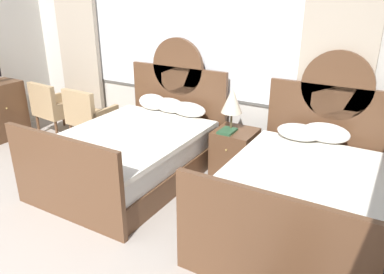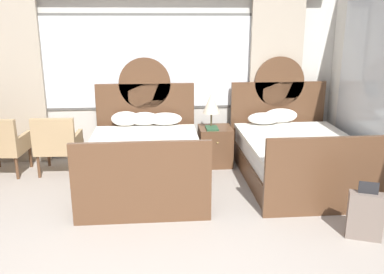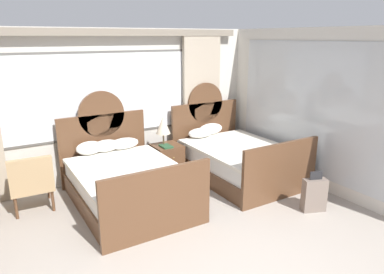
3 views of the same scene
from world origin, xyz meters
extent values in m
cube|color=beige|center=(0.00, 4.03, 1.35)|extent=(6.04, 0.07, 2.70)
cube|color=#5B5954|center=(0.00, 3.98, 1.56)|extent=(3.67, 0.02, 1.50)
cube|color=white|center=(0.00, 3.98, 1.56)|extent=(3.59, 0.02, 1.42)
cube|color=tan|center=(2.04, 3.89, 1.30)|extent=(0.84, 0.08, 2.60)
cube|color=gray|center=(0.00, 3.89, 2.62)|extent=(5.56, 0.10, 0.12)
cube|color=beige|center=(3.05, 1.70, 1.35)|extent=(0.07, 4.59, 2.70)
cube|color=#B2B7BC|center=(3.01, 2.00, 1.35)|extent=(0.01, 3.21, 2.27)
cube|color=brown|center=(-0.06, 2.72, 0.15)|extent=(1.47, 2.14, 0.30)
cube|color=white|center=(-0.06, 2.72, 0.43)|extent=(1.41, 2.04, 0.27)
cube|color=silver|center=(-0.06, 2.64, 0.60)|extent=(1.51, 1.94, 0.06)
cube|color=brown|center=(-0.06, 3.83, 0.63)|extent=(1.55, 0.06, 1.25)
cylinder|color=brown|center=(-0.06, 3.83, 1.25)|extent=(0.81, 0.06, 0.81)
cube|color=brown|center=(-0.06, 1.62, 0.48)|extent=(1.55, 0.06, 0.96)
ellipsoid|color=white|center=(-0.37, 3.62, 0.74)|extent=(0.44, 0.29, 0.23)
ellipsoid|color=white|center=(-0.08, 3.62, 0.73)|extent=(0.48, 0.27, 0.21)
ellipsoid|color=white|center=(0.24, 3.60, 0.73)|extent=(0.53, 0.26, 0.20)
cube|color=brown|center=(2.10, 2.72, 0.15)|extent=(1.47, 2.14, 0.30)
cube|color=white|center=(2.10, 2.72, 0.43)|extent=(1.41, 2.04, 0.27)
cube|color=silver|center=(2.10, 2.64, 0.60)|extent=(1.51, 1.94, 0.06)
cube|color=brown|center=(2.10, 3.83, 0.63)|extent=(1.55, 0.06, 1.25)
cylinder|color=brown|center=(2.10, 3.83, 1.25)|extent=(0.81, 0.06, 0.81)
cube|color=brown|center=(2.10, 1.62, 0.48)|extent=(1.55, 0.06, 0.96)
ellipsoid|color=white|center=(1.80, 3.53, 0.72)|extent=(0.52, 0.33, 0.18)
ellipsoid|color=white|center=(2.09, 3.60, 0.74)|extent=(0.54, 0.25, 0.23)
cube|color=brown|center=(1.02, 3.47, 0.30)|extent=(0.50, 0.50, 0.61)
sphere|color=tan|center=(1.02, 3.21, 0.44)|extent=(0.02, 0.02, 0.02)
cylinder|color=brown|center=(0.95, 3.47, 0.62)|extent=(0.14, 0.14, 0.02)
cylinder|color=brown|center=(0.95, 3.47, 0.73)|extent=(0.03, 0.03, 0.21)
cone|color=beige|center=(0.95, 3.47, 1.00)|extent=(0.27, 0.27, 0.33)
cube|color=#285133|center=(0.95, 3.37, 0.62)|extent=(0.18, 0.26, 0.03)
cube|color=tan|center=(-1.35, 3.37, 0.38)|extent=(0.62, 0.62, 0.10)
cube|color=tan|center=(-1.36, 3.11, 0.66)|extent=(0.60, 0.10, 0.45)
cube|color=tan|center=(-1.08, 3.36, 0.51)|extent=(0.08, 0.54, 0.16)
cube|color=tan|center=(-1.62, 3.38, 0.51)|extent=(0.08, 0.54, 0.16)
cylinder|color=brown|center=(-1.09, 3.61, 0.17)|extent=(0.04, 0.04, 0.33)
cylinder|color=brown|center=(-1.59, 3.63, 0.17)|extent=(0.04, 0.04, 0.33)
cylinder|color=brown|center=(-1.11, 3.11, 0.17)|extent=(0.04, 0.04, 0.33)
cylinder|color=brown|center=(-1.61, 3.13, 0.17)|extent=(0.04, 0.04, 0.33)
cube|color=#75665B|center=(2.26, 1.08, 0.25)|extent=(0.39, 0.27, 0.51)
cube|color=#232326|center=(2.26, 1.08, 0.57)|extent=(0.19, 0.09, 0.13)
cylinder|color=black|center=(2.13, 1.13, 0.03)|extent=(0.05, 0.04, 0.05)
cylinder|color=black|center=(2.40, 1.02, 0.03)|extent=(0.05, 0.04, 0.05)
camera|label=1|loc=(2.77, -0.64, 2.32)|focal=35.06mm
camera|label=2|loc=(0.13, -2.66, 2.24)|focal=38.55mm
camera|label=3|loc=(-1.84, -2.14, 2.55)|focal=33.13mm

